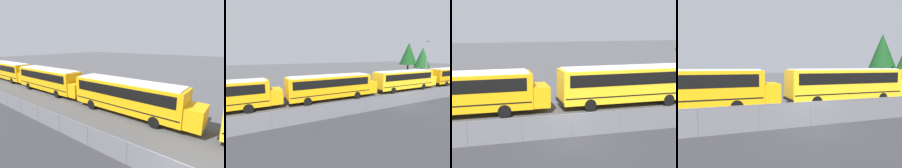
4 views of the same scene
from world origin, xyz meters
The scene contains 4 objects.
ground_plane centered at (0.00, 0.00, 0.00)m, with size 200.00×200.00×0.00m, color #4C4C4F.
fence centered at (0.00, 0.00, 0.76)m, with size 91.90×0.07×1.48m.
school_bus_2 centered at (-6.93, 6.26, 1.95)m, with size 12.70×2.60×3.30m.
school_bus_3 centered at (6.71, 6.34, 1.95)m, with size 12.70×2.60×3.30m.
Camera 3 is at (-4.97, -17.38, 6.81)m, focal length 50.00 mm.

